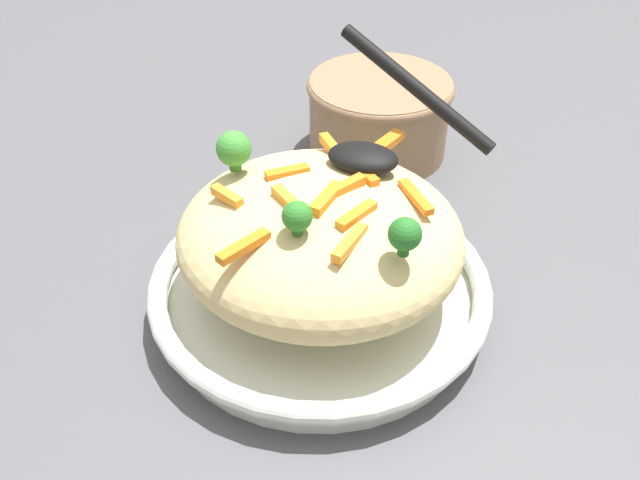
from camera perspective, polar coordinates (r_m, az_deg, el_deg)
ground_plane at (r=0.58m, az=0.00°, el=-5.54°), size 2.40×2.40×0.00m
serving_bowl at (r=0.56m, az=0.00°, el=-4.11°), size 0.28×0.28×0.04m
pasta_mound at (r=0.53m, az=0.00°, el=0.37°), size 0.22×0.22×0.09m
carrot_piece_0 at (r=0.51m, az=-7.81°, el=3.67°), size 0.03×0.02×0.01m
carrot_piece_1 at (r=0.56m, az=2.79°, el=7.31°), size 0.03×0.03×0.01m
carrot_piece_2 at (r=0.46m, az=2.51°, el=-0.22°), size 0.02×0.04×0.01m
carrot_piece_3 at (r=0.51m, az=8.03°, el=3.61°), size 0.03×0.04×0.01m
carrot_piece_4 at (r=0.49m, az=0.56°, el=3.49°), size 0.02×0.04×0.01m
carrot_piece_5 at (r=0.53m, az=-2.75°, el=5.66°), size 0.03×0.03×0.01m
carrot_piece_6 at (r=0.49m, az=-2.69°, el=3.30°), size 0.03×0.03×0.01m
carrot_piece_7 at (r=0.48m, az=3.08°, el=2.12°), size 0.02×0.04×0.01m
carrot_piece_8 at (r=0.52m, az=3.66°, el=5.57°), size 0.03×0.03×0.01m
carrot_piece_9 at (r=0.46m, az=-6.42°, el=-0.54°), size 0.03×0.04×0.01m
carrot_piece_10 at (r=0.57m, az=5.50°, el=8.02°), size 0.02×0.05×0.01m
carrot_piece_11 at (r=0.56m, az=0.89°, el=7.91°), size 0.03×0.03×0.01m
carrot_piece_12 at (r=0.50m, az=2.40°, el=4.64°), size 0.02×0.03×0.01m
broccoli_floret_0 at (r=0.53m, az=-7.23°, el=7.55°), size 0.03×0.03×0.03m
broccoli_floret_1 at (r=0.46m, az=-1.71°, el=1.93°), size 0.02×0.02×0.03m
broccoli_floret_2 at (r=0.45m, az=7.13°, el=0.43°), size 0.02×0.02×0.03m
serving_spoon at (r=0.55m, az=5.29°, el=9.02°), size 0.15×0.12×0.08m
companion_bowl at (r=0.76m, az=4.96°, el=10.58°), size 0.16×0.16×0.09m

